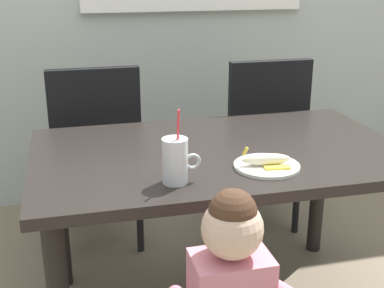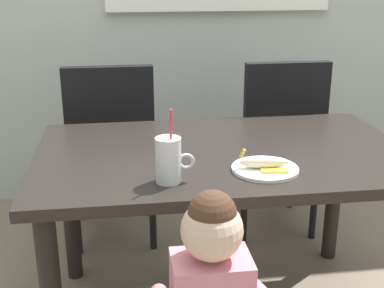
# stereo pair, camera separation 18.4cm
# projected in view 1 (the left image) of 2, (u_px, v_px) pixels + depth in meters

# --- Properties ---
(dining_table) EXTENTS (1.42, 0.86, 0.73)m
(dining_table) POSITION_uv_depth(u_px,v_px,m) (219.00, 173.00, 2.00)
(dining_table) COLOR black
(dining_table) RESTS_ON ground
(dining_chair_left) EXTENTS (0.44, 0.45, 0.96)m
(dining_chair_left) POSITION_uv_depth(u_px,v_px,m) (96.00, 148.00, 2.53)
(dining_chair_left) COLOR black
(dining_chair_left) RESTS_ON ground
(dining_chair_right) EXTENTS (0.44, 0.45, 0.96)m
(dining_chair_right) POSITION_uv_depth(u_px,v_px,m) (259.00, 136.00, 2.72)
(dining_chair_right) COLOR black
(dining_chair_right) RESTS_ON ground
(milk_cup) EXTENTS (0.13, 0.08, 0.25)m
(milk_cup) POSITION_uv_depth(u_px,v_px,m) (175.00, 163.00, 1.64)
(milk_cup) COLOR silver
(milk_cup) RESTS_ON dining_table
(snack_plate) EXTENTS (0.23, 0.23, 0.01)m
(snack_plate) POSITION_uv_depth(u_px,v_px,m) (267.00, 166.00, 1.79)
(snack_plate) COLOR white
(snack_plate) RESTS_ON dining_table
(peeled_banana) EXTENTS (0.17, 0.12, 0.07)m
(peeled_banana) POSITION_uv_depth(u_px,v_px,m) (267.00, 160.00, 1.77)
(peeled_banana) COLOR #F4EAC6
(peeled_banana) RESTS_ON snack_plate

